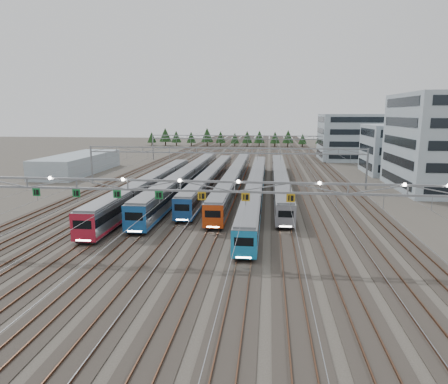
# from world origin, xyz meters

# --- Properties ---
(ground) EXTENTS (400.00, 400.00, 0.00)m
(ground) POSITION_xyz_m (0.00, 0.00, 0.00)
(ground) COLOR #47423A
(ground) RESTS_ON ground
(track_bed) EXTENTS (54.00, 260.00, 5.42)m
(track_bed) POSITION_xyz_m (0.00, 100.00, 1.49)
(track_bed) COLOR #2D2823
(track_bed) RESTS_ON ground
(train_a) EXTENTS (2.91, 51.26, 3.80)m
(train_a) POSITION_xyz_m (-11.25, 26.24, 2.15)
(train_a) COLOR black
(train_a) RESTS_ON ground
(train_b) EXTENTS (2.97, 62.92, 3.87)m
(train_b) POSITION_xyz_m (-6.75, 36.04, 2.19)
(train_b) COLOR black
(train_b) RESTS_ON ground
(train_c) EXTENTS (2.73, 54.36, 3.55)m
(train_c) POSITION_xyz_m (-2.25, 37.67, 2.02)
(train_c) COLOR black
(train_c) RESTS_ON ground
(train_d) EXTENTS (2.69, 63.28, 3.50)m
(train_d) POSITION_xyz_m (2.25, 39.28, 2.00)
(train_d) COLOR black
(train_d) RESTS_ON ground
(train_e) EXTENTS (2.61, 66.88, 3.40)m
(train_e) POSITION_xyz_m (6.75, 30.88, 1.95)
(train_e) COLOR black
(train_e) RESTS_ON ground
(train_f) EXTENTS (2.59, 60.06, 3.37)m
(train_f) POSITION_xyz_m (11.25, 39.01, 1.93)
(train_f) COLOR black
(train_f) RESTS_ON ground
(gantry_near) EXTENTS (56.36, 0.61, 8.08)m
(gantry_near) POSITION_xyz_m (-0.05, -0.12, 7.09)
(gantry_near) COLOR gray
(gantry_near) RESTS_ON ground
(gantry_mid) EXTENTS (56.36, 0.36, 8.00)m
(gantry_mid) POSITION_xyz_m (0.00, 40.00, 6.39)
(gantry_mid) COLOR gray
(gantry_mid) RESTS_ON ground
(gantry_far) EXTENTS (56.36, 0.36, 8.00)m
(gantry_far) POSITION_xyz_m (0.00, 85.00, 6.39)
(gantry_far) COLOR gray
(gantry_far) RESTS_ON ground
(depot_bldg_south) EXTENTS (18.00, 22.00, 18.36)m
(depot_bldg_south) POSITION_xyz_m (42.68, 40.68, 9.18)
(depot_bldg_south) COLOR #98AAB5
(depot_bldg_south) RESTS_ON ground
(depot_bldg_mid) EXTENTS (14.00, 16.00, 11.89)m
(depot_bldg_mid) POSITION_xyz_m (39.77, 62.09, 5.95)
(depot_bldg_mid) COLOR #98AAB5
(depot_bldg_mid) RESTS_ON ground
(depot_bldg_north) EXTENTS (22.00, 18.00, 14.41)m
(depot_bldg_north) POSITION_xyz_m (36.19, 91.73, 7.21)
(depot_bldg_north) COLOR #98AAB5
(depot_bldg_north) RESTS_ON ground
(west_shed) EXTENTS (10.00, 30.00, 4.51)m
(west_shed) POSITION_xyz_m (-38.45, 55.11, 2.25)
(west_shed) COLOR #98AAB5
(west_shed) RESTS_ON ground
(treeline) EXTENTS (100.10, 5.60, 7.02)m
(treeline) POSITION_xyz_m (2.25, 140.24, 4.23)
(treeline) COLOR #332114
(treeline) RESTS_ON ground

